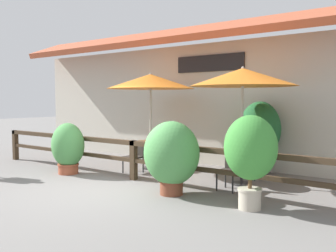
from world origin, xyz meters
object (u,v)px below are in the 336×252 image
at_px(chair_near_wallside, 165,149).
at_px(chair_middle_streetside, 231,168).
at_px(potted_plant_entrance_palm, 68,147).
at_px(patio_umbrella_near, 150,81).
at_px(potted_plant_small_flowering, 250,151).
at_px(potted_plant_corner_fern, 260,131).
at_px(potted_plant_tall_tropical, 171,155).
at_px(chair_near_streetside, 135,155).
at_px(patio_umbrella_middle, 243,77).
at_px(dining_table_near, 151,147).
at_px(chair_middle_wallside, 250,160).
at_px(dining_table_middle, 242,158).

distance_m(chair_near_wallside, chair_middle_streetside, 3.38).
height_order(chair_middle_streetside, potted_plant_entrance_palm, potted_plant_entrance_palm).
xyz_separation_m(patio_umbrella_near, potted_plant_small_flowering, (3.90, -1.98, -1.40)).
bearing_deg(patio_umbrella_near, potted_plant_corner_fern, 21.58).
height_order(patio_umbrella_near, potted_plant_small_flowering, patio_umbrella_near).
bearing_deg(potted_plant_tall_tropical, chair_near_streetside, 149.11).
xyz_separation_m(chair_middle_streetside, potted_plant_small_flowering, (0.93, -1.07, 0.57)).
height_order(chair_near_streetside, potted_plant_tall_tropical, potted_plant_tall_tropical).
bearing_deg(patio_umbrella_middle, chair_near_wallside, 161.86).
bearing_deg(chair_near_wallside, chair_middle_streetside, 138.68).
height_order(patio_umbrella_middle, potted_plant_small_flowering, patio_umbrella_middle).
distance_m(patio_umbrella_middle, potted_plant_entrance_palm, 4.79).
xyz_separation_m(patio_umbrella_near, chair_near_streetside, (0.01, -0.68, -1.97)).
relative_size(potted_plant_small_flowering, potted_plant_entrance_palm, 1.25).
bearing_deg(chair_near_wallside, dining_table_near, 77.45).
height_order(chair_middle_streetside, chair_middle_wallside, same).
bearing_deg(patio_umbrella_middle, chair_middle_streetside, -85.23).
xyz_separation_m(dining_table_middle, chair_middle_streetside, (0.05, -0.64, -0.15)).
xyz_separation_m(patio_umbrella_near, chair_near_wallside, (-0.01, 0.69, -1.97)).
distance_m(chair_near_wallside, potted_plant_entrance_palm, 2.85).
bearing_deg(chair_near_wallside, potted_plant_entrance_palm, 50.83).
bearing_deg(potted_plant_small_flowering, chair_middle_wallside, 114.21).
distance_m(chair_near_streetside, potted_plant_tall_tropical, 2.56).
relative_size(dining_table_near, chair_middle_wallside, 1.02).
relative_size(chair_middle_streetside, potted_plant_small_flowering, 0.50).
height_order(chair_middle_streetside, potted_plant_corner_fern, potted_plant_corner_fern).
bearing_deg(chair_middle_wallside, dining_table_middle, 101.00).
bearing_deg(chair_near_wallside, dining_table_middle, 148.74).
height_order(patio_umbrella_near, chair_near_wallside, patio_umbrella_near).
xyz_separation_m(patio_umbrella_middle, chair_middle_streetside, (0.05, -0.64, -1.97)).
bearing_deg(chair_middle_wallside, chair_middle_streetside, 100.27).
xyz_separation_m(chair_near_wallside, potted_plant_small_flowering, (3.91, -2.66, 0.57)).
distance_m(dining_table_middle, potted_plant_tall_tropical, 1.87).
bearing_deg(dining_table_near, chair_near_streetside, -89.05).
distance_m(dining_table_near, chair_middle_wallside, 2.87).
relative_size(patio_umbrella_middle, potted_plant_entrance_palm, 2.01).
xyz_separation_m(dining_table_near, chair_near_wallside, (-0.01, 0.69, -0.15)).
xyz_separation_m(chair_near_wallside, dining_table_middle, (2.92, -0.96, 0.15)).
relative_size(chair_middle_streetside, chair_middle_wallside, 1.00).
bearing_deg(dining_table_middle, potted_plant_entrance_palm, -159.05).
bearing_deg(potted_plant_small_flowering, patio_umbrella_near, 153.13).
xyz_separation_m(patio_umbrella_near, chair_middle_wallside, (2.85, 0.37, -1.97)).
bearing_deg(chair_middle_streetside, patio_umbrella_near, 163.96).
distance_m(chair_middle_wallside, potted_plant_corner_fern, 0.99).
xyz_separation_m(chair_near_streetside, potted_plant_entrance_palm, (-1.27, -1.19, 0.24)).
relative_size(chair_near_streetside, dining_table_middle, 0.98).
relative_size(dining_table_near, chair_near_streetside, 1.02).
xyz_separation_m(chair_middle_streetside, chair_middle_wallside, (-0.12, 1.28, 0.00)).
bearing_deg(chair_near_streetside, patio_umbrella_middle, 7.79).
relative_size(patio_umbrella_near, patio_umbrella_middle, 1.00).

